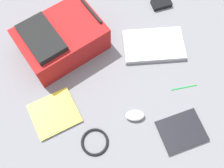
{
  "coord_description": "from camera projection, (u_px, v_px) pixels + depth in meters",
  "views": [
    {
      "loc": [
        0.57,
        -0.19,
        1.35
      ],
      "look_at": [
        0.03,
        -0.02,
        0.02
      ],
      "focal_mm": 41.44,
      "sensor_mm": 36.0,
      "label": 1
    }
  ],
  "objects": [
    {
      "name": "backpack",
      "position": [
        61.0,
        39.0,
        1.47
      ],
      "size": [
        0.46,
        0.54,
        0.21
      ],
      "color": "maroon",
      "rests_on": "ground_plane"
    },
    {
      "name": "book_blue",
      "position": [
        55.0,
        113.0,
        1.39
      ],
      "size": [
        0.26,
        0.27,
        0.02
      ],
      "color": "silver",
      "rests_on": "ground_plane"
    },
    {
      "name": "laptop",
      "position": [
        154.0,
        45.0,
        1.55
      ],
      "size": [
        0.29,
        0.4,
        0.03
      ],
      "color": "#929296",
      "rests_on": "ground_plane"
    },
    {
      "name": "ground_plane",
      "position": [
        114.0,
        80.0,
        1.47
      ],
      "size": [
        3.33,
        3.33,
        0.0
      ],
      "primitive_type": "plane",
      "color": "slate"
    },
    {
      "name": "power_brick",
      "position": [
        161.0,
        4.0,
        1.67
      ],
      "size": [
        0.08,
        0.12,
        0.03
      ],
      "primitive_type": "cube",
      "rotation": [
        0.0,
        0.0,
        0.01
      ],
      "color": "black",
      "rests_on": "ground_plane"
    },
    {
      "name": "book_manual",
      "position": [
        181.0,
        131.0,
        1.35
      ],
      "size": [
        0.2,
        0.24,
        0.02
      ],
      "color": "silver",
      "rests_on": "ground_plane"
    },
    {
      "name": "pen_black",
      "position": [
        184.0,
        87.0,
        1.45
      ],
      "size": [
        0.02,
        0.15,
        0.01
      ],
      "primitive_type": "cylinder",
      "rotation": [
        1.57,
        0.0,
        -0.09
      ],
      "color": "#198C33",
      "rests_on": "ground_plane"
    },
    {
      "name": "computer_mouse",
      "position": [
        135.0,
        115.0,
        1.37
      ],
      "size": [
        0.09,
        0.11,
        0.04
      ],
      "primitive_type": "ellipsoid",
      "rotation": [
        0.0,
        0.0,
        -0.27
      ],
      "color": "silver",
      "rests_on": "ground_plane"
    },
    {
      "name": "cable_coil",
      "position": [
        95.0,
        142.0,
        1.33
      ],
      "size": [
        0.14,
        0.14,
        0.01
      ],
      "primitive_type": "torus",
      "color": "black",
      "rests_on": "ground_plane"
    }
  ]
}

